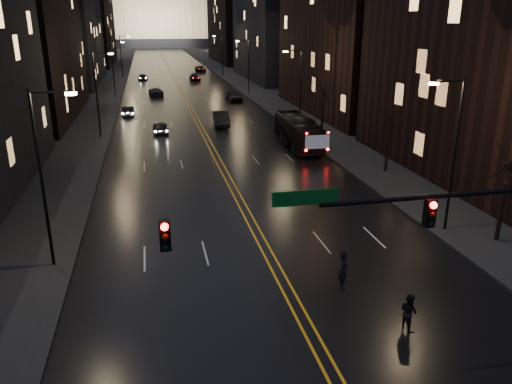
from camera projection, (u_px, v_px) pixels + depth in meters
ground at (326, 362)px, 18.30m from camera, size 900.00×900.00×0.00m
road at (168, 66)px, 138.53m from camera, size 20.00×320.00×0.02m
sidewalk_left at (116, 67)px, 135.75m from camera, size 8.00×320.00×0.16m
sidewalk_right at (218, 65)px, 141.27m from camera, size 8.00×320.00×0.16m
center_line at (168, 66)px, 138.53m from camera, size 0.62×320.00×0.01m
building_left_mid at (12, 2)px, 59.55m from camera, size 12.00×30.00×28.00m
building_left_far at (63, 31)px, 96.00m from camera, size 12.00×34.00×20.00m
building_left_dist at (88, 20)px, 139.74m from camera, size 12.00×40.00×24.00m
building_right_near at (510, 19)px, 37.03m from camera, size 12.00×26.00×24.00m
building_right_mid at (275, 15)px, 103.30m from camera, size 12.00×34.00×26.00m
building_right_dist at (236, 24)px, 148.35m from camera, size 12.00×40.00×22.00m
capitol at (155, 9)px, 243.95m from camera, size 90.00×50.00×58.50m
traffic_signal at (489, 221)px, 17.80m from camera, size 17.29×0.45×7.00m
streetlamp_right_near at (452, 148)px, 28.02m from camera, size 2.13×0.25×9.00m
streetlamp_left_near at (44, 171)px, 23.76m from camera, size 2.13×0.25×9.00m
streetlamp_right_mid at (299, 85)px, 55.77m from camera, size 2.13×0.25×9.00m
streetlamp_left_mid at (98, 90)px, 51.51m from camera, size 2.13×0.25×9.00m
streetlamp_right_far at (247, 64)px, 83.52m from camera, size 2.13×0.25×9.00m
streetlamp_left_far at (114, 66)px, 79.26m from camera, size 2.13×0.25×9.00m
streetlamp_right_dist at (222, 53)px, 111.27m from camera, size 2.13×0.25×9.00m
streetlamp_left_dist at (122, 54)px, 107.00m from camera, size 2.13×0.25×9.00m
tree_right_near at (509, 165)px, 26.79m from camera, size 2.40×2.40×6.65m
tree_right_mid at (390, 118)px, 39.74m from camera, size 2.40×2.40×6.65m
tree_right_far at (323, 92)px, 54.53m from camera, size 2.40×2.40×6.65m
bus at (298, 131)px, 49.41m from camera, size 2.87×10.74×2.97m
oncoming_car_a at (160, 128)px, 55.19m from camera, size 1.71×4.05×1.37m
oncoming_car_b at (128, 111)px, 65.35m from camera, size 1.46×4.04×1.32m
oncoming_car_c at (156, 91)px, 83.88m from camera, size 2.54×4.78×1.28m
oncoming_car_d at (143, 77)px, 105.10m from camera, size 2.13×4.55×1.28m
receding_car_a at (221, 119)px, 59.27m from camera, size 2.11×5.28×1.71m
receding_car_b at (234, 96)px, 77.40m from camera, size 2.17×4.92×1.65m
receding_car_c at (195, 77)px, 104.46m from camera, size 2.19×4.78×1.36m
receding_car_d at (200, 69)px, 123.19m from camera, size 2.40×5.14×1.42m
pedestrian_a at (343, 269)px, 23.12m from camera, size 0.62×0.78×1.90m
pedestrian_b at (409, 312)px, 20.02m from camera, size 0.62×0.86×1.60m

